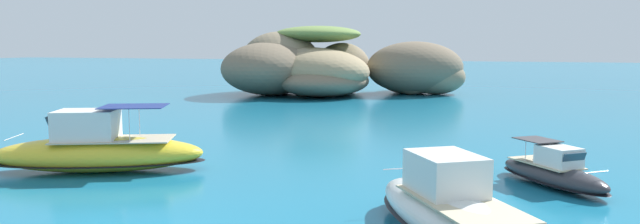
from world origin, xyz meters
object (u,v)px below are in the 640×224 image
object	(u,v)px
islet_small	(416,71)
motorboat_charcoal	(553,173)
motorboat_yellow	(98,151)
motorboat_white	(451,212)
islet_large	(298,68)

from	to	relation	value
islet_small	motorboat_charcoal	distance (m)	47.64
motorboat_yellow	motorboat_charcoal	size ratio (longest dim) A/B	1.79
islet_small	motorboat_yellow	distance (m)	50.10
motorboat_yellow	motorboat_white	xyz separation A→B (m)	(17.34, -4.85, -0.11)
motorboat_yellow	motorboat_charcoal	xyz separation A→B (m)	(20.97, 3.63, -0.40)
motorboat_yellow	motorboat_charcoal	distance (m)	21.29
islet_large	motorboat_yellow	xyz separation A→B (m)	(5.67, -44.03, -2.29)
islet_large	motorboat_white	world-z (taller)	islet_large
islet_small	motorboat_charcoal	world-z (taller)	islet_small
motorboat_white	motorboat_yellow	bearing A→B (deg)	164.38
islet_large	islet_small	size ratio (longest dim) A/B	1.36
islet_small	motorboat_white	bearing A→B (deg)	-80.24
islet_small	motorboat_white	size ratio (longest dim) A/B	1.71
motorboat_charcoal	motorboat_white	bearing A→B (deg)	-113.16
motorboat_white	motorboat_charcoal	bearing A→B (deg)	66.84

